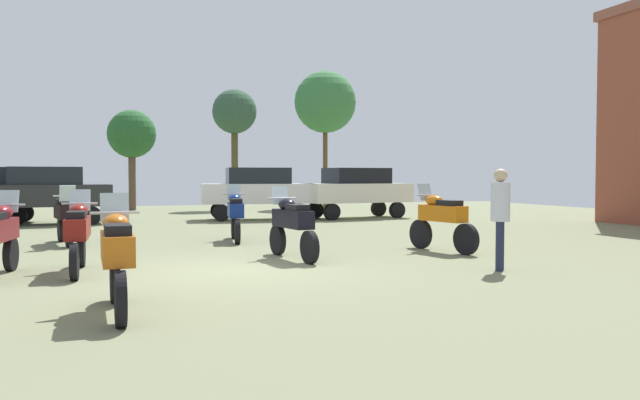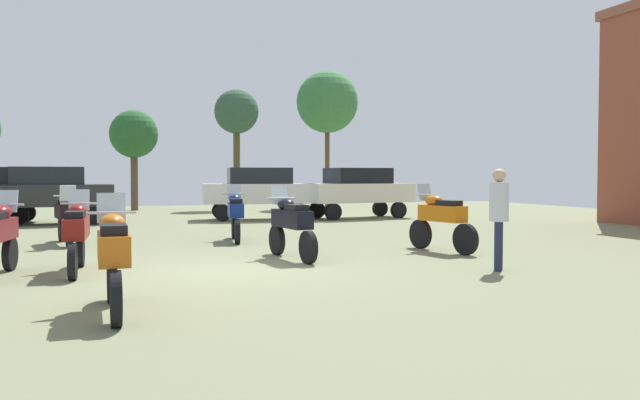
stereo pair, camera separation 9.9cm
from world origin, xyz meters
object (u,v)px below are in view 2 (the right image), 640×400
tree_6 (236,114)px  person_2 (499,211)px  motorcycle_10 (291,223)px  car_3 (47,191)px  tree_4 (327,103)px  car_4 (358,189)px  tree_2 (134,135)px  motorcycle_4 (113,255)px  car_1 (259,189)px  motorcycle_1 (77,232)px  motorcycle_6 (65,215)px  motorcycle_8 (236,213)px  motorcycle_3 (441,219)px

tree_6 → person_2: bearing=-89.2°
motorcycle_10 → tree_6: bearing=74.3°
car_3 → tree_4: bearing=-63.1°
car_4 → person_2: 14.44m
car_4 → tree_2: 12.29m
motorcycle_4 → motorcycle_10: (3.49, 4.33, 0.01)m
motorcycle_10 → tree_2: (-2.25, 20.22, 2.93)m
motorcycle_10 → car_1: car_1 is taller
person_2 → motorcycle_1: bearing=-68.6°
car_4 → tree_4: bearing=-18.3°
motorcycle_1 → motorcycle_10: bearing=10.9°
motorcycle_10 → car_3: 12.92m
motorcycle_6 → car_3: bearing=-91.7°
motorcycle_6 → tree_2: (2.29, 15.72, 2.93)m
car_1 → person_2: car_1 is taller
motorcycle_4 → motorcycle_8: 8.85m
person_2 → car_4: bearing=-153.9°
person_2 → tree_4: size_ratio=0.25×
motorcycle_6 → motorcycle_8: bearing=163.1°
motorcycle_6 → car_1: (6.60, 7.36, 0.45)m
motorcycle_1 → person_2: (7.16, -2.08, 0.36)m
motorcycle_6 → car_1: 9.89m
car_1 → tree_2: 9.73m
motorcycle_10 → tree_2: 20.55m
motorcycle_3 → tree_2: 21.03m
motorcycle_6 → tree_4: (12.24, 15.75, 4.87)m
car_3 → tree_6: tree_6 is taller
car_1 → tree_4: tree_4 is taller
motorcycle_1 → tree_4: 24.44m
motorcycle_10 → tree_4: tree_4 is taller
car_3 → person_2: size_ratio=2.45×
motorcycle_8 → person_2: size_ratio=1.18×
motorcycle_10 → car_4: 12.92m
motorcycle_1 → person_2: bearing=-14.1°
tree_2 → car_4: bearing=-46.8°
car_3 → motorcycle_3: bearing=-147.7°
motorcycle_6 → tree_6: (7.32, 15.63, 4.11)m
motorcycle_3 → motorcycle_10: motorcycle_3 is taller
motorcycle_8 → motorcycle_6: bearing=-179.6°
motorcycle_6 → tree_4: 20.53m
car_4 → tree_4: (1.72, 8.80, 4.42)m
motorcycle_4 → motorcycle_6: (-1.05, 8.82, 0.00)m
motorcycle_4 → person_2: (6.59, 1.62, 0.35)m
car_3 → motorcycle_4: bearing=-178.8°
motorcycle_3 → car_1: size_ratio=0.48×
car_4 → tree_4: tree_4 is taller
car_3 → tree_2: (3.28, 8.55, 2.49)m
motorcycle_4 → car_1: (5.55, 16.18, 0.45)m
motorcycle_1 → person_2: 7.46m
motorcycle_4 → car_3: size_ratio=0.48×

